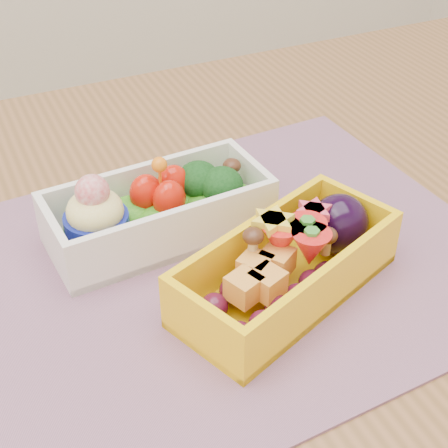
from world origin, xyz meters
name	(u,v)px	position (x,y,z in m)	size (l,w,h in m)	color
table	(259,330)	(0.00, 0.00, 0.65)	(1.20, 0.80, 0.75)	brown
placemat	(219,265)	(-0.04, 0.00, 0.75)	(0.47, 0.36, 0.00)	gray
bento_white	(157,210)	(-0.08, 0.06, 0.78)	(0.20, 0.10, 0.08)	white
bento_yellow	(291,263)	(-0.01, -0.06, 0.78)	(0.21, 0.15, 0.06)	yellow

